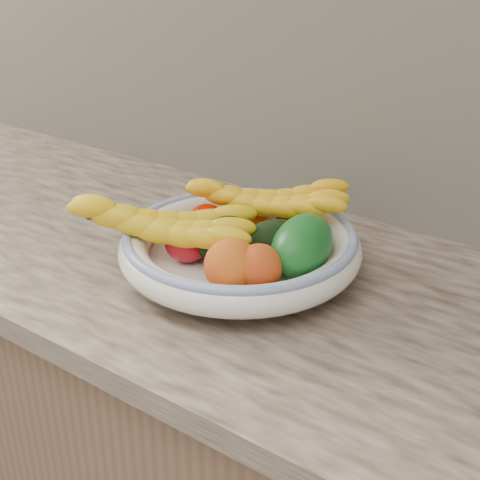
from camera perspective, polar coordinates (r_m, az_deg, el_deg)
The scene contains 13 objects.
kitchen_counter at distance 1.38m, azimuth 0.65°, elevation -18.45°, with size 2.44×0.66×1.40m.
fruit_bowl at distance 1.07m, azimuth -0.00°, elevation -0.55°, with size 0.39×0.39×0.08m.
clementine_back_left at distance 1.18m, azimuth 1.17°, elevation 2.20°, with size 0.05×0.05×0.05m, color #F35A05.
clementine_back_right at distance 1.13m, azimuth 4.21°, elevation 1.20°, with size 0.05×0.05×0.05m, color #F56305.
tomato_left at distance 1.13m, azimuth -2.85°, elevation 1.56°, with size 0.07×0.07×0.06m, color #AF0E00.
tomato_near_left at distance 1.06m, azimuth -4.54°, elevation -0.12°, with size 0.07×0.07×0.07m, color #B4101C.
avocado_center at distance 1.06m, azimuth -1.22°, elevation 0.04°, with size 0.07×0.11×0.07m, color black.
avocado_right at distance 1.06m, azimuth 3.02°, elevation -0.10°, with size 0.07×0.10×0.07m, color black.
green_mango at distance 1.02m, azimuth 5.31°, elevation -0.52°, with size 0.09×0.14×0.10m, color #0F5419.
peach_front at distance 0.98m, azimuth -0.73°, elevation -2.19°, with size 0.08×0.08×0.08m, color orange.
peach_right at distance 0.97m, azimuth 1.63°, elevation -2.31°, with size 0.07×0.07×0.07m, color orange.
banana_bunch_back at distance 1.13m, azimuth 2.22°, elevation 3.01°, with size 0.29×0.11×0.08m, color yellow, non-canonical shape.
banana_bunch_front at distance 1.06m, azimuth -6.68°, elevation 0.92°, with size 0.31×0.12×0.09m, color yellow, non-canonical shape.
Camera 1 is at (0.56, 0.88, 1.43)m, focal length 50.00 mm.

